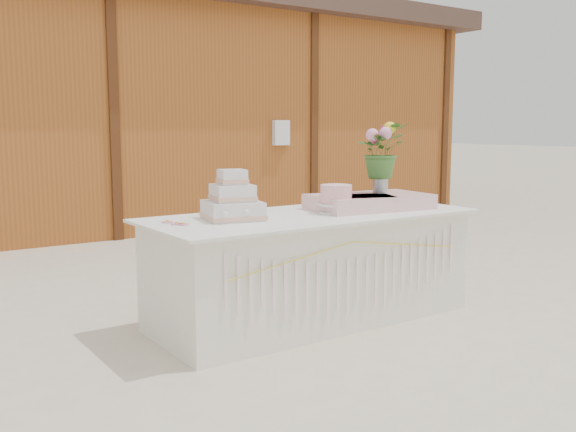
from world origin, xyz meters
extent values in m
plane|color=beige|center=(0.00, 0.00, 0.00)|extent=(80.00, 80.00, 0.00)
cube|color=brown|center=(0.00, 6.00, 1.50)|extent=(12.00, 4.00, 3.00)
cube|color=#432E25|center=(0.00, 6.00, 3.15)|extent=(12.60, 4.60, 0.30)
cube|color=silver|center=(0.00, 0.00, 0.38)|extent=(2.28, 0.88, 0.75)
cube|color=silver|center=(0.00, 0.00, 0.76)|extent=(2.40, 1.00, 0.02)
cube|color=silver|center=(-0.60, 0.08, 0.83)|extent=(0.42, 0.42, 0.12)
cube|color=#E2A78E|center=(-0.60, 0.08, 0.79)|extent=(0.44, 0.44, 0.03)
cube|color=silver|center=(-0.60, 0.08, 0.95)|extent=(0.30, 0.30, 0.11)
cube|color=#E2A78E|center=(-0.60, 0.08, 0.92)|extent=(0.32, 0.32, 0.03)
cube|color=silver|center=(-0.60, 0.08, 1.05)|extent=(0.20, 0.20, 0.10)
cube|color=#E2A78E|center=(-0.60, 0.08, 1.03)|extent=(0.21, 0.21, 0.03)
cylinder|color=silver|center=(0.16, -0.08, 0.78)|extent=(0.24, 0.24, 0.02)
cylinder|color=silver|center=(0.16, -0.08, 0.81)|extent=(0.07, 0.07, 0.05)
cylinder|color=silver|center=(0.16, -0.08, 0.84)|extent=(0.28, 0.28, 0.01)
cylinder|color=#F2AEB3|center=(0.16, -0.08, 0.91)|extent=(0.22, 0.22, 0.13)
cube|color=beige|center=(0.51, -0.03, 0.83)|extent=(0.94, 0.61, 0.11)
cylinder|color=#AEAEB3|center=(0.65, 0.00, 0.96)|extent=(0.12, 0.12, 0.16)
imported|color=#3D6C2B|center=(0.65, 0.00, 1.25)|extent=(0.42, 0.38, 0.42)
camera|label=1|loc=(-2.69, -3.61, 1.38)|focal=40.00mm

